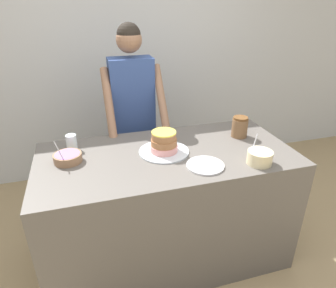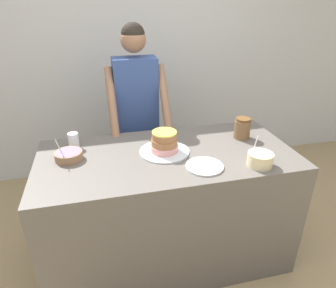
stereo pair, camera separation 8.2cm
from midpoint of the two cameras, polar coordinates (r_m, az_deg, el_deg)
The scene contains 9 objects.
wall_back at distance 3.41m, azimuth -5.74°, elevation 15.67°, with size 10.00×0.05×2.60m.
counter at distance 2.34m, azimuth 0.92°, elevation -11.91°, with size 1.78×0.86×0.93m.
person_baker at distance 2.66m, azimuth -5.16°, elevation 7.62°, with size 0.50×0.47×1.74m.
cake at distance 2.08m, azimuth 0.42°, elevation 0.02°, with size 0.35×0.35×0.16m.
frosting_bowl_white at distance 2.02m, azimuth 18.26°, elevation -2.71°, with size 0.16×0.16×0.19m.
frosting_bowl_purple at distance 2.09m, azimuth -17.34°, elevation -2.05°, with size 0.18×0.18×0.18m.
drinking_glass at distance 2.24m, azimuth -16.55°, elevation 0.64°, with size 0.07×0.07×0.11m.
ceramic_plate at distance 1.94m, azimuth 8.17°, elevation -4.22°, with size 0.24×0.24×0.01m.
stoneware_jar at distance 2.37m, azimuth 14.93°, elevation 2.91°, with size 0.12×0.12×0.16m.
Camera 2 is at (-0.44, -1.37, 1.91)m, focal length 32.00 mm.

